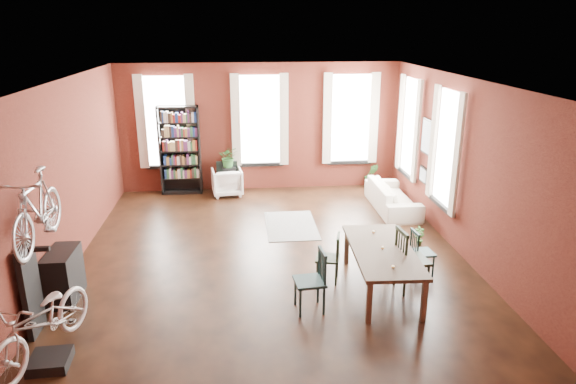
{
  "coord_description": "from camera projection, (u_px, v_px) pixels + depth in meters",
  "views": [
    {
      "loc": [
        -0.52,
        -8.29,
        4.08
      ],
      "look_at": [
        0.34,
        0.6,
        1.15
      ],
      "focal_mm": 32.0,
      "sensor_mm": 36.0,
      "label": 1
    }
  ],
  "objects": [
    {
      "name": "room",
      "position": [
        283.0,
        139.0,
        9.1
      ],
      "size": [
        9.0,
        9.04,
        3.22
      ],
      "color": "black",
      "rests_on": "ground"
    },
    {
      "name": "dining_table",
      "position": [
        381.0,
        269.0,
        8.18
      ],
      "size": [
        1.03,
        2.11,
        0.71
      ],
      "primitive_type": "cube",
      "rotation": [
        0.0,
        0.0,
        -0.04
      ],
      "color": "brown",
      "rests_on": "ground"
    },
    {
      "name": "dining_chair_a",
      "position": [
        310.0,
        281.0,
        7.56
      ],
      "size": [
        0.48,
        0.48,
        0.94
      ],
      "primitive_type": "cube",
      "rotation": [
        0.0,
        0.0,
        -1.47
      ],
      "color": "#193637",
      "rests_on": "ground"
    },
    {
      "name": "dining_chair_b",
      "position": [
        328.0,
        258.0,
        8.45
      ],
      "size": [
        0.46,
        0.46,
        0.82
      ],
      "primitive_type": "cube",
      "rotation": [
        0.0,
        0.0,
        -1.83
      ],
      "color": "#1F2E1B",
      "rests_on": "ground"
    },
    {
      "name": "dining_chair_c",
      "position": [
        412.0,
        260.0,
        8.14
      ],
      "size": [
        0.53,
        0.53,
        1.04
      ],
      "primitive_type": "cube",
      "rotation": [
        0.0,
        0.0,
        1.68
      ],
      "color": "black",
      "rests_on": "ground"
    },
    {
      "name": "dining_chair_d",
      "position": [
        422.0,
        252.0,
        8.69
      ],
      "size": [
        0.39,
        0.39,
        0.79
      ],
      "primitive_type": "cube",
      "rotation": [
        0.0,
        0.0,
        1.65
      ],
      "color": "#173334",
      "rests_on": "ground"
    },
    {
      "name": "bookshelf",
      "position": [
        180.0,
        150.0,
        12.7
      ],
      "size": [
        1.0,
        0.32,
        2.2
      ],
      "primitive_type": "cube",
      "color": "black",
      "rests_on": "ground"
    },
    {
      "name": "white_armchair",
      "position": [
        227.0,
        180.0,
        12.78
      ],
      "size": [
        0.8,
        0.76,
        0.74
      ],
      "primitive_type": "imported",
      "rotation": [
        0.0,
        0.0,
        3.27
      ],
      "color": "white",
      "rests_on": "ground"
    },
    {
      "name": "cream_sofa",
      "position": [
        393.0,
        192.0,
        11.76
      ],
      "size": [
        0.61,
        2.08,
        0.81
      ],
      "primitive_type": "imported",
      "rotation": [
        0.0,
        0.0,
        1.57
      ],
      "color": "beige",
      "rests_on": "ground"
    },
    {
      "name": "striped_rug",
      "position": [
        291.0,
        225.0,
        10.9
      ],
      "size": [
        1.06,
        1.69,
        0.01
      ],
      "primitive_type": "cube",
      "rotation": [
        0.0,
        0.0,
        0.0
      ],
      "color": "black",
      "rests_on": "ground"
    },
    {
      "name": "bike_trainer",
      "position": [
        50.0,
        361.0,
        6.41
      ],
      "size": [
        0.5,
        0.5,
        0.14
      ],
      "primitive_type": "cube",
      "rotation": [
        0.0,
        0.0,
        0.05
      ],
      "color": "black",
      "rests_on": "ground"
    },
    {
      "name": "bike_wall_rack",
      "position": [
        31.0,
        290.0,
        6.95
      ],
      "size": [
        0.16,
        0.6,
        1.3
      ],
      "primitive_type": "cube",
      "color": "black",
      "rests_on": "ground"
    },
    {
      "name": "console_table",
      "position": [
        64.0,
        275.0,
        7.89
      ],
      "size": [
        0.4,
        0.8,
        0.8
      ],
      "primitive_type": "cube",
      "color": "black",
      "rests_on": "ground"
    },
    {
      "name": "plant_stand",
      "position": [
        230.0,
        180.0,
        12.98
      ],
      "size": [
        0.34,
        0.34,
        0.67
      ],
      "primitive_type": "cube",
      "rotation": [
        0.0,
        0.0,
        0.02
      ],
      "color": "black",
      "rests_on": "ground"
    },
    {
      "name": "plant_by_sofa",
      "position": [
        371.0,
        182.0,
        13.45
      ],
      "size": [
        0.41,
        0.67,
        0.28
      ],
      "primitive_type": "imported",
      "rotation": [
        0.0,
        0.0,
        -0.09
      ],
      "color": "#295B24",
      "rests_on": "ground"
    },
    {
      "name": "plant_small",
      "position": [
        419.0,
        242.0,
        9.92
      ],
      "size": [
        0.28,
        0.42,
        0.14
      ],
      "primitive_type": "imported",
      "rotation": [
        0.0,
        0.0,
        0.2
      ],
      "color": "#306026",
      "rests_on": "ground"
    },
    {
      "name": "bicycle_floor",
      "position": [
        37.0,
        291.0,
        6.13
      ],
      "size": [
        0.89,
        1.09,
        1.8
      ],
      "primitive_type": "imported",
      "rotation": [
        0.0,
        0.0,
        -0.31
      ],
      "color": "beige",
      "rests_on": "bike_trainer"
    },
    {
      "name": "bicycle_hung",
      "position": [
        33.0,
        185.0,
        6.51
      ],
      "size": [
        0.47,
        1.0,
        1.66
      ],
      "primitive_type": "imported",
      "color": "#A5A8AD",
      "rests_on": "bike_wall_rack"
    },
    {
      "name": "plant_on_stand",
      "position": [
        229.0,
        159.0,
        12.79
      ],
      "size": [
        0.49,
        0.54,
        0.41
      ],
      "primitive_type": "imported",
      "rotation": [
        0.0,
        0.0,
        0.02
      ],
      "color": "#275923",
      "rests_on": "plant_stand"
    }
  ]
}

